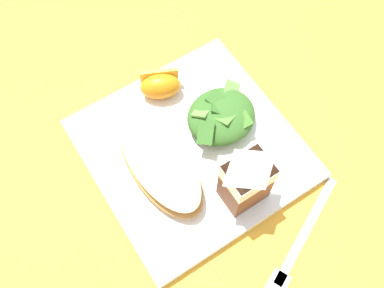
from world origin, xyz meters
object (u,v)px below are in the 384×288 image
Objects in this scene: metal_fork at (298,245)px; milk_carton at (247,178)px; white_plate at (192,149)px; orange_wedge_front at (160,85)px; green_salad_pile at (221,116)px; cheesy_pizza_bread at (160,165)px.

milk_carton is at bearing -75.49° from metal_fork.
metal_fork is at bearing 102.85° from white_plate.
orange_wedge_front reaches higher than metal_fork.
metal_fork is at bearing 86.54° from green_salad_pile.
green_salad_pile is 0.20m from metal_fork.
orange_wedge_front is at bearing -95.61° from white_plate.
cheesy_pizza_bread is 0.21m from metal_fork.
metal_fork is (-0.04, 0.19, -0.01)m from white_plate.
cheesy_pizza_bread reaches higher than metal_fork.
white_plate is 2.55× the size of milk_carton.
white_plate is at bearing -172.76° from cheesy_pizza_bread.
metal_fork is (-0.02, 0.10, -0.07)m from milk_carton.
cheesy_pizza_bread is 1.56× the size of milk_carton.
cheesy_pizza_bread is at bearing 8.76° from green_salad_pile.
white_plate is at bearing 10.26° from green_salad_pile.
green_salad_pile is (-0.06, -0.01, 0.03)m from white_plate.
milk_carton is (0.04, 0.11, 0.04)m from green_salad_pile.
orange_wedge_front is at bearing -121.11° from cheesy_pizza_bread.
cheesy_pizza_bread is at bearing -61.69° from metal_fork.
metal_fork is at bearing 118.31° from cheesy_pizza_bread.
cheesy_pizza_bread is (0.06, 0.01, 0.03)m from white_plate.
milk_carton is (-0.07, 0.09, 0.04)m from cheesy_pizza_bread.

